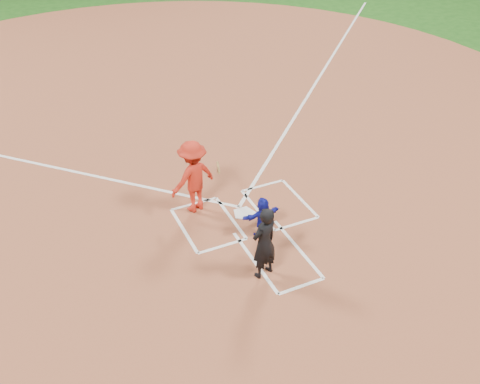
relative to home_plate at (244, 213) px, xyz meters
name	(u,v)px	position (x,y,z in m)	size (l,w,h in m)	color
ground	(244,214)	(0.00, 0.00, -0.02)	(120.00, 120.00, 0.00)	#184812
home_plate_dirt	(167,116)	(0.00, 6.00, -0.01)	(28.00, 28.00, 0.01)	brown
home_plate	(244,213)	(0.00, 0.00, 0.00)	(0.60, 0.60, 0.02)	white
catcher	(263,217)	(0.04, -0.91, 0.50)	(0.95, 0.30, 1.02)	#121593
umpire	(264,243)	(-0.55, -2.12, 0.85)	(0.63, 0.41, 1.72)	black
chalk_markings	(174,124)	(0.00, 5.29, -0.01)	(28.35, 17.32, 0.01)	white
batter_at_plate	(193,177)	(-1.03, 0.72, 0.94)	(1.46, 1.06, 1.89)	red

